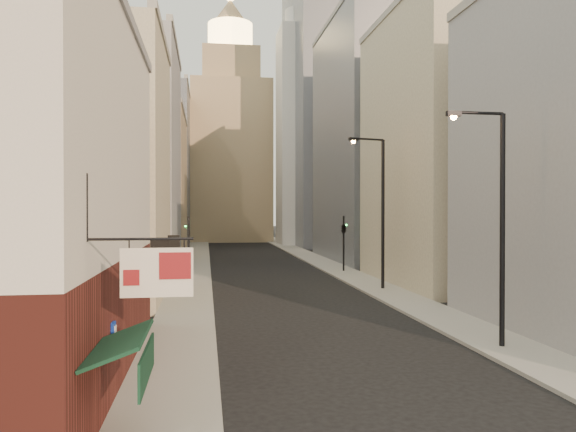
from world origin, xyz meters
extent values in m
cube|color=gray|center=(-6.50, 55.00, 0.07)|extent=(3.00, 140.00, 0.15)
cube|color=gray|center=(6.50, 55.00, 0.07)|extent=(3.00, 140.00, 0.15)
cube|color=maroon|center=(-11.00, 9.00, 2.00)|extent=(6.00, 16.00, 4.00)
cube|color=silver|center=(-11.00, 9.00, 8.00)|extent=(6.00, 16.00, 8.00)
cube|color=gray|center=(-8.20, 9.00, 12.10)|extent=(0.60, 16.00, 0.40)
cylinder|color=black|center=(-6.90, 3.00, 4.90)|extent=(2.40, 0.06, 0.06)
cube|color=beige|center=(-6.50, 3.00, 4.15)|extent=(1.60, 0.06, 1.10)
cube|color=maroon|center=(-6.10, 3.00, 4.30)|extent=(0.70, 0.10, 0.60)
cube|color=maroon|center=(-7.05, 3.00, 4.05)|extent=(0.35, 0.10, 0.35)
cube|color=black|center=(-7.35, 3.20, 2.55)|extent=(1.25, 3.00, 0.52)
cube|color=black|center=(-6.75, 3.20, 2.05)|extent=(0.06, 3.00, 0.80)
cube|color=#0C2CA1|center=(-7.95, 6.20, 2.20)|extent=(0.08, 0.40, 0.50)
cube|color=black|center=(-7.30, 14.00, 3.60)|extent=(0.80, 0.08, 1.50)
cube|color=black|center=(-7.30, 24.00, 3.40)|extent=(0.70, 0.08, 1.30)
cube|color=#9E947A|center=(-12.00, 26.00, 8.00)|extent=(8.00, 12.00, 16.00)
cube|color=gray|center=(-12.00, 42.00, 10.00)|extent=(8.00, 16.00, 20.00)
cube|color=tan|center=(-12.00, 60.00, 8.50)|extent=(8.00, 18.00, 17.00)
cube|color=gray|center=(-12.00, 80.00, 12.00)|extent=(8.00, 20.00, 24.00)
cube|color=#9E947A|center=(12.00, 30.00, 10.00)|extent=(8.00, 16.00, 20.00)
cube|color=gray|center=(12.00, 50.00, 13.00)|extent=(8.00, 20.00, 26.00)
cube|color=gray|center=(18.00, 78.00, 25.00)|extent=(20.00, 22.00, 50.00)
cube|color=tan|center=(-1.00, 92.00, 14.00)|extent=(14.00, 14.00, 28.00)
cube|color=tan|center=(-1.00, 92.00, 31.00)|extent=(10.00, 10.00, 6.00)
cylinder|color=#FFCC72|center=(-1.00, 92.00, 36.50)|extent=(8.00, 8.00, 5.00)
cone|color=tan|center=(-1.00, 92.00, 41.00)|extent=(7.00, 7.00, 5.00)
cube|color=silver|center=(10.00, 78.00, 17.00)|extent=(8.00, 8.00, 34.00)
cylinder|color=silver|center=(10.00, 78.00, 35.50)|extent=(6.00, 6.00, 3.00)
sphere|color=gray|center=(10.00, 78.00, 38.00)|extent=(4.40, 4.40, 4.40)
cylinder|color=black|center=(6.21, 10.95, 4.67)|extent=(0.21, 0.21, 9.35)
cylinder|color=black|center=(5.17, 10.92, 9.35)|extent=(2.08, 0.17, 0.12)
cube|color=black|center=(4.13, 10.90, 9.29)|extent=(0.58, 0.24, 0.19)
sphere|color=#FE913F|center=(4.13, 10.90, 9.16)|extent=(0.25, 0.25, 0.25)
cylinder|color=black|center=(6.64, 27.41, 5.17)|extent=(0.23, 0.23, 10.35)
cylinder|color=black|center=(5.52, 27.14, 10.35)|extent=(2.27, 0.67, 0.14)
cube|color=black|center=(4.40, 26.87, 10.29)|extent=(0.67, 0.39, 0.21)
sphere|color=#FE913F|center=(4.40, 26.87, 10.14)|extent=(0.28, 0.28, 0.28)
cylinder|color=black|center=(-6.83, 37.19, 2.50)|extent=(0.16, 0.16, 5.00)
imported|color=black|center=(-6.83, 37.19, 4.20)|extent=(0.38, 0.38, 1.11)
sphere|color=#19E533|center=(-7.08, 37.19, 4.20)|extent=(0.16, 0.16, 0.16)
cylinder|color=black|center=(6.66, 38.61, 2.50)|extent=(0.16, 0.16, 5.00)
imported|color=black|center=(6.66, 38.61, 4.20)|extent=(0.71, 0.71, 1.49)
sphere|color=#19E533|center=(6.91, 38.61, 4.20)|extent=(0.16, 0.16, 0.16)
camera|label=1|loc=(-5.42, -9.77, 5.55)|focal=35.00mm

